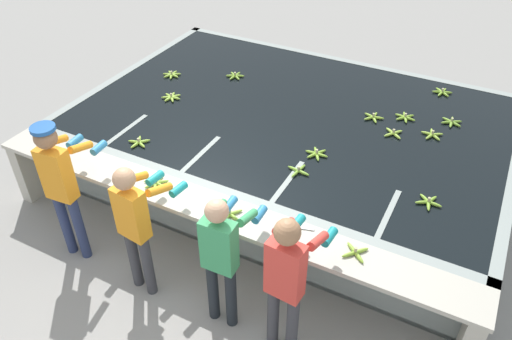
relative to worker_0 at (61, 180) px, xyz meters
name	(u,v)px	position (x,y,z in m)	size (l,w,h in m)	color
ground_plane	(202,277)	(1.45, 0.31, -1.05)	(80.00, 80.00, 0.00)	gray
wash_tank	(291,140)	(1.45, 2.65, -0.62)	(5.60, 3.79, 0.88)	gray
work_ledge	(209,221)	(1.45, 0.54, -0.40)	(5.60, 0.45, 0.88)	#B7B2A3
worker_0	(61,180)	(0.00, 0.00, 0.00)	(0.44, 0.74, 1.72)	navy
worker_1	(136,220)	(0.99, -0.04, -0.11)	(0.46, 0.73, 1.59)	#38383D
worker_2	(221,252)	(1.94, -0.01, -0.12)	(0.42, 0.71, 1.57)	#1E2328
worker_3	(287,277)	(2.60, -0.04, -0.06)	(0.44, 0.72, 1.66)	#38383D
banana_bunch_floating_0	(317,154)	(2.10, 1.88, -0.16)	(0.28, 0.26, 0.08)	#7FAD33
banana_bunch_floating_1	(171,97)	(-0.20, 2.21, -0.16)	(0.28, 0.28, 0.08)	#9EC642
banana_bunch_floating_2	(393,133)	(2.78, 2.73, -0.16)	(0.25, 0.25, 0.08)	#9EC642
banana_bunch_floating_3	(452,122)	(3.37, 3.34, -0.16)	(0.27, 0.28, 0.08)	#75A333
banana_bunch_floating_4	(442,92)	(3.10, 4.10, -0.16)	(0.28, 0.28, 0.08)	#7FAD33
banana_bunch_floating_5	(139,142)	(0.11, 1.11, -0.16)	(0.28, 0.27, 0.08)	#8CB738
banana_bunch_floating_6	(298,171)	(2.05, 1.48, -0.16)	(0.28, 0.28, 0.08)	#75A333
banana_bunch_floating_7	(405,117)	(2.81, 3.18, -0.16)	(0.28, 0.27, 0.08)	#7FAD33
banana_bunch_floating_8	(235,76)	(0.26, 3.19, -0.16)	(0.27, 0.28, 0.08)	#7FAD33
banana_bunch_floating_9	(373,117)	(2.44, 2.99, -0.16)	(0.28, 0.27, 0.08)	#8CB738
banana_bunch_floating_10	(428,202)	(3.45, 1.62, -0.16)	(0.27, 0.28, 0.08)	#7FAD33
banana_bunch_floating_11	(432,135)	(3.21, 2.93, -0.16)	(0.27, 0.28, 0.08)	#93BC3D
banana_bunch_floating_12	(172,75)	(-0.60, 2.78, -0.16)	(0.28, 0.28, 0.08)	#93BC3D
banana_bunch_ledge_0	(355,252)	(3.01, 0.59, -0.15)	(0.24, 0.24, 0.08)	#8CB738
banana_bunch_ledge_1	(156,183)	(0.77, 0.57, -0.16)	(0.28, 0.28, 0.08)	#93BC3D
banana_bunch_ledge_2	(230,214)	(1.73, 0.51, -0.16)	(0.28, 0.27, 0.08)	#93BC3D
knife_0	(291,226)	(2.34, 0.64, -0.17)	(0.35, 0.12, 0.02)	silver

